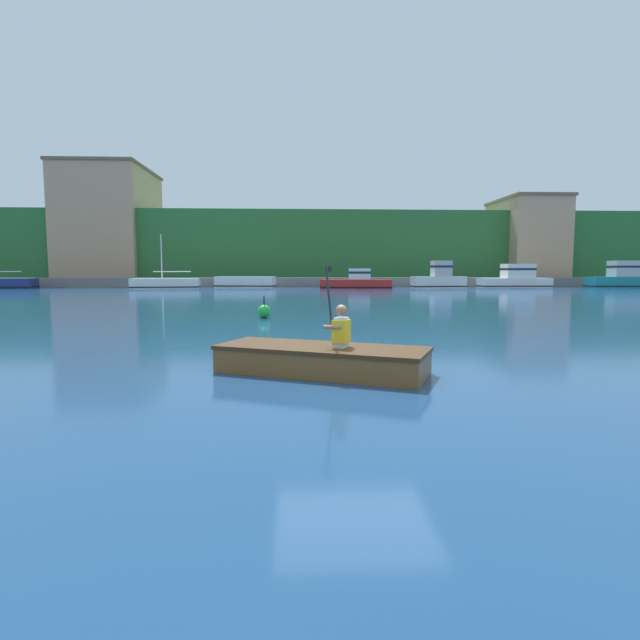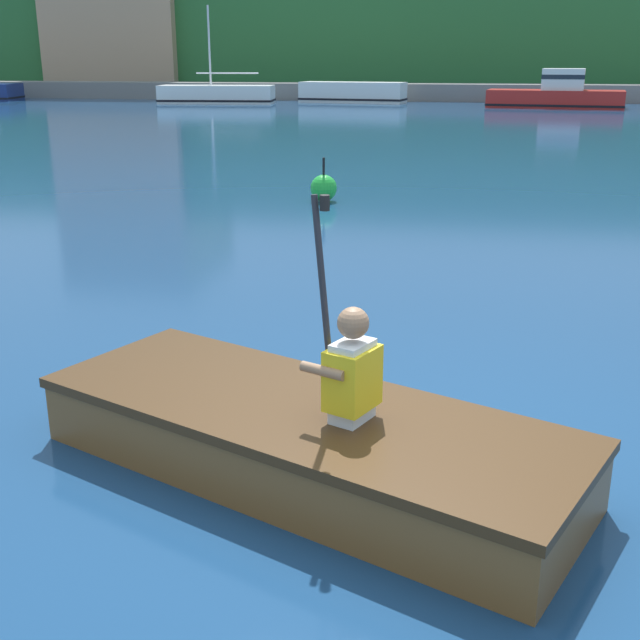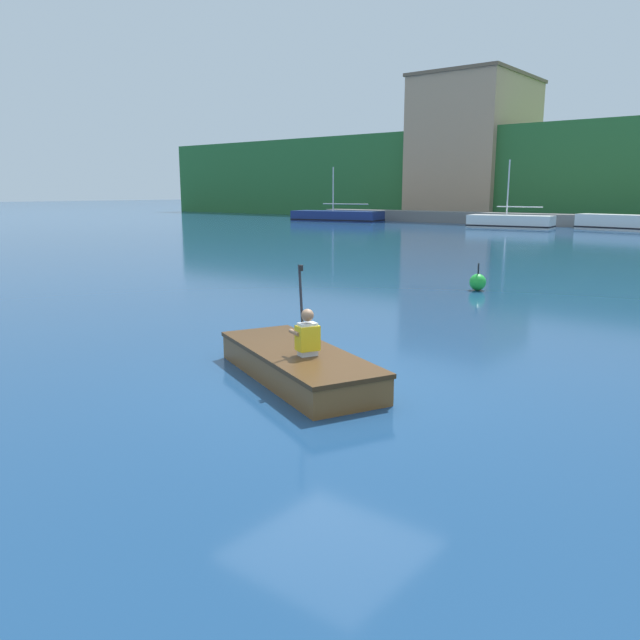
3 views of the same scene
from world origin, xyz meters
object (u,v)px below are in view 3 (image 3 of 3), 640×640
(person_paddler, at_px, (307,334))
(channel_buoy, at_px, (478,282))
(moored_boat_dock_west_end, at_px, (510,222))
(moored_boat_dock_east_inner, at_px, (620,223))
(moored_boat_dock_center_far, at_px, (337,216))
(rowboat_foreground, at_px, (296,362))

(person_paddler, relative_size, channel_buoy, 1.67)
(person_paddler, bearing_deg, channel_buoy, 100.70)
(moored_boat_dock_west_end, height_order, moored_boat_dock_east_inner, moored_boat_dock_west_end)
(moored_boat_dock_east_inner, relative_size, channel_buoy, 7.91)
(moored_boat_dock_center_far, distance_m, person_paddler, 46.61)
(moored_boat_dock_west_end, distance_m, rowboat_foreground, 39.05)
(moored_boat_dock_east_inner, bearing_deg, moored_boat_dock_west_end, -164.33)
(moored_boat_dock_west_end, relative_size, rowboat_foreground, 1.79)
(person_paddler, xyz_separation_m, channel_buoy, (-1.73, 9.15, -0.48))
(moored_boat_dock_center_far, height_order, rowboat_foreground, moored_boat_dock_center_far)
(moored_boat_dock_west_end, height_order, channel_buoy, moored_boat_dock_west_end)
(moored_boat_dock_center_far, bearing_deg, channel_buoy, -47.37)
(channel_buoy, bearing_deg, moored_boat_dock_west_end, 110.38)
(moored_boat_dock_west_end, bearing_deg, moored_boat_dock_east_inner, 15.67)
(moored_boat_dock_east_inner, bearing_deg, person_paddler, -82.17)
(moored_boat_dock_east_inner, relative_size, person_paddler, 4.73)
(moored_boat_dock_center_far, xyz_separation_m, moored_boat_dock_east_inner, (22.38, 1.81, 0.07))
(rowboat_foreground, xyz_separation_m, person_paddler, (0.32, -0.14, 0.47))
(moored_boat_dock_east_inner, distance_m, channel_buoy, 30.33)
(moored_boat_dock_west_end, xyz_separation_m, rowboat_foreground, (11.88, -37.20, -0.19))
(moored_boat_dock_east_inner, xyz_separation_m, rowboat_foreground, (5.08, -39.11, -0.25))
(channel_buoy, bearing_deg, person_paddler, -79.30)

